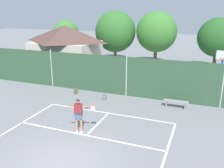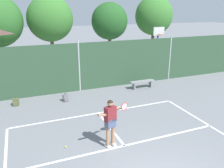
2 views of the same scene
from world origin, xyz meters
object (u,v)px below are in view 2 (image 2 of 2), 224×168
basketball_hoop (158,44)px  backpack_grey (66,98)px  tennis_ball (65,147)px  tennis_player (111,119)px  courtside_bench (142,83)px  backpack_olive (16,102)px

basketball_hoop → backpack_grey: bearing=-159.5°
basketball_hoop → tennis_ball: size_ratio=53.79×
basketball_hoop → backpack_grey: size_ratio=7.67×
backpack_grey → tennis_ball: bearing=-101.3°
tennis_player → courtside_bench: (4.27, 5.30, -0.75)m
tennis_ball → backpack_grey: 4.51m
tennis_player → backpack_olive: 6.31m
tennis_ball → backpack_olive: size_ratio=0.14×
basketball_hoop → backpack_grey: basketball_hoop is taller
tennis_player → backpack_olive: (-3.23, 5.34, -0.92)m
basketball_hoop → tennis_player: (-6.87, -7.78, -1.20)m
basketball_hoop → tennis_player: bearing=-131.4°
tennis_player → backpack_olive: tennis_player is taller
tennis_ball → courtside_bench: (5.85, 4.77, 0.33)m
basketball_hoop → backpack_olive: bearing=-166.4°
backpack_olive → backpack_grey: same height
tennis_ball → backpack_grey: size_ratio=0.14×
tennis_ball → backpack_olive: 5.09m
tennis_player → tennis_ball: 1.98m
backpack_grey → courtside_bench: bearing=4.0°
basketball_hoop → tennis_ball: bearing=-139.4°
backpack_olive → courtside_bench: (7.50, -0.04, 0.17)m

